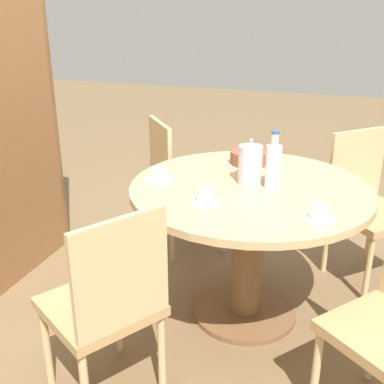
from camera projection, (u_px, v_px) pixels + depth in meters
The scene contains 11 objects.
ground_plane at pixel (244, 313), 2.66m from camera, with size 14.00×14.00×0.00m, color brown.
dining_table at pixel (249, 220), 2.45m from camera, with size 1.20×1.20×0.75m.
chair_b at pixel (368, 203), 2.88m from camera, with size 0.59×0.59×0.90m.
chair_c at pixel (180, 182), 3.22m from camera, with size 0.59×0.59×0.90m.
chair_d at pixel (107, 303), 1.93m from camera, with size 0.58×0.58×0.90m.
coffee_pot at pixel (250, 163), 2.38m from camera, with size 0.12×0.12×0.23m.
water_bottle at pixel (273, 165), 2.32m from camera, with size 0.08×0.08×0.29m.
cake_main at pixel (249, 159), 2.67m from camera, with size 0.24×0.24×0.08m.
cup_a at pixel (160, 175), 2.45m from camera, with size 0.14×0.14×0.06m.
cup_b at pixel (319, 215), 2.01m from camera, with size 0.14×0.14×0.06m.
cup_c at pixel (205, 198), 2.17m from camera, with size 0.14×0.14×0.06m.
Camera 1 is at (-2.20, -0.44, 1.61)m, focal length 45.00 mm.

